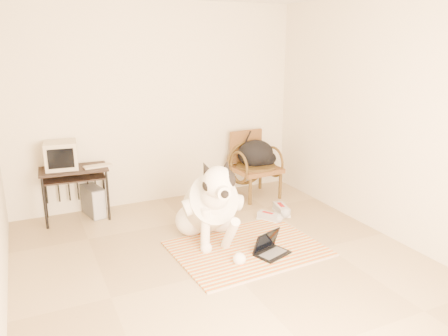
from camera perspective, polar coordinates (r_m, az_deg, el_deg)
floor at (r=4.44m, az=0.84°, el=-13.13°), size 4.50×4.50×0.00m
wall_back at (r=6.03m, az=-8.58°, el=8.15°), size 4.50×0.00×4.50m
wall_front at (r=2.26m, az=27.05°, el=-7.15°), size 4.50×0.00×4.50m
wall_right at (r=5.15m, az=21.47°, el=5.84°), size 0.00×4.50×4.50m
rug at (r=4.84m, az=3.04°, el=-10.45°), size 1.62×1.27×0.02m
dog at (r=4.87m, az=-1.87°, el=-5.00°), size 0.70×1.48×1.06m
laptop at (r=4.71m, az=6.02°, el=-10.38°), size 0.41×0.35×0.24m
computer_desk at (r=5.72m, az=-18.98°, el=-0.96°), size 0.83×0.49×0.67m
crt_monitor at (r=5.70m, az=-20.51°, el=1.58°), size 0.41×0.40×0.34m
desk_keyboard at (r=5.66m, az=-16.16°, el=0.25°), size 0.35×0.16×0.02m
pc_tower at (r=5.90m, az=-16.68°, el=-4.16°), size 0.26×0.44×0.39m
rattan_chair at (r=6.32m, az=3.91°, el=0.48°), size 0.66×0.64×0.93m
backpack at (r=6.30m, az=4.37°, el=1.77°), size 0.57×0.44×0.39m
sneaker_left at (r=5.57m, az=5.89°, el=-6.39°), size 0.25×0.31×0.10m
sneaker_right at (r=5.80m, az=7.49°, el=-5.43°), size 0.20×0.35×0.12m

